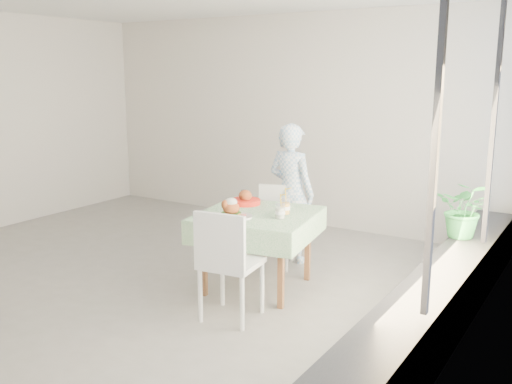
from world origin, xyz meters
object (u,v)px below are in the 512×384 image
Objects in this scene: juice_cup_orange at (285,207)px; diner at (291,193)px; chair_near at (231,285)px; potted_plant at (465,209)px; cafe_table at (258,242)px; chair_far at (274,241)px; main_dish at (233,211)px.

diner is at bearing 115.11° from juice_cup_orange.
potted_plant reaches higher than chair_near.
chair_near reaches higher than cafe_table.
chair_near reaches higher than chair_far.
main_dish is (0.02, -1.14, 0.04)m from diner.
chair_near is 0.97m from juice_cup_orange.
potted_plant reaches higher than cafe_table.
diner is (0.07, 0.25, 0.50)m from chair_far.
diner is at bearing -174.88° from potted_plant.
chair_near is 0.75m from main_dish.
cafe_table is 0.43m from main_dish.
main_dish is at bearing -84.20° from chair_far.
diner is at bearing 91.13° from main_dish.
potted_plant reaches higher than main_dish.
cafe_table is 0.71m from chair_far.
juice_cup_orange is (0.37, -0.79, 0.05)m from diner.
cafe_table is 0.75m from chair_near.
juice_cup_orange reaches higher than main_dish.
chair_far is 0.89× the size of chair_near.
cafe_table is 1.26× the size of chair_near.
chair_far is 1.96m from potted_plant.
main_dish is 2.19m from potted_plant.
potted_plant is (1.76, 1.30, -0.03)m from main_dish.
potted_plant is (1.85, 0.41, 0.51)m from chair_far.
potted_plant is (1.41, 0.95, -0.04)m from juice_cup_orange.
chair_near is at bearing -75.56° from cafe_table.
chair_far is 1.42m from chair_near.
main_dish is at bearing -135.12° from juice_cup_orange.
chair_near is 2.35m from potted_plant.
potted_plant is at bearing 50.43° from chair_near.
chair_near is at bearing 106.86° from diner.
diner reaches higher than potted_plant.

